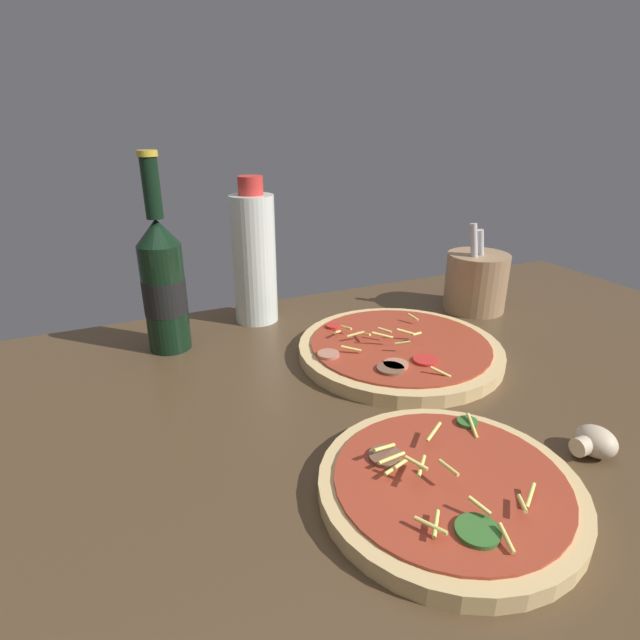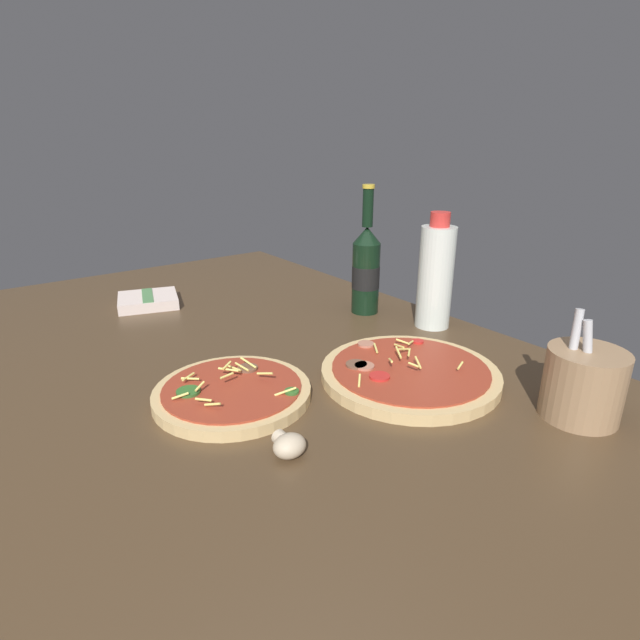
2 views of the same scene
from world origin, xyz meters
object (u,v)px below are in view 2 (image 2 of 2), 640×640
Objects in this scene: oil_bottle at (436,276)px; mushroom_left at (289,445)px; beer_bottle at (366,269)px; dish_towel at (148,300)px; pizza_far at (409,373)px; utensil_crock at (583,384)px; pizza_near at (232,392)px.

mushroom_left is (20.26, -49.78, -9.47)cm from oil_bottle.
mushroom_left is (35.58, -44.35, -8.64)cm from beer_bottle.
beer_bottle is at bearing 48.16° from dish_towel.
pizza_far is 67.68cm from dish_towel.
utensil_crock is at bearing -6.33° from beer_bottle.
pizza_near is 47.75cm from beer_bottle.
utensil_crock is at bearing 47.39° from pizza_near.
mushroom_left is 0.28× the size of dish_towel.
beer_bottle is 16.27cm from oil_bottle.
pizza_near is 28.97cm from pizza_far.
pizza_far is at bearing -154.46° from utensil_crock.
dish_towel is at bearing 174.66° from pizza_near.
pizza_near is 49.71cm from oil_bottle.
dish_towel is (-69.85, 6.06, -0.31)cm from mushroom_left.
oil_bottle is at bearing 19.53° from beer_bottle.
oil_bottle is 1.51× the size of utensil_crock.
pizza_far is at bearing -29.16° from beer_bottle.
pizza_near is 1.48× the size of dish_towel.
pizza_near is at bearing -113.76° from pizza_far.
utensil_crock is (52.55, -5.83, -4.95)cm from beer_bottle.
beer_bottle is at bearing 173.67° from utensil_crock.
pizza_near is 17.43cm from mushroom_left.
beer_bottle is 52.15cm from dish_towel.
pizza_near reaches higher than pizza_far.
pizza_far is 6.40× the size of mushroom_left.
pizza_far is 25.48cm from utensil_crock.
utensil_crock reaches higher than pizza_far.
pizza_far is at bearing -56.63° from oil_bottle.
utensil_crock is at bearing 25.54° from pizza_far.
pizza_near is 5.25× the size of mushroom_left.
mushroom_left is 70.11cm from dish_towel.
pizza_far is 1.03× the size of beer_bottle.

